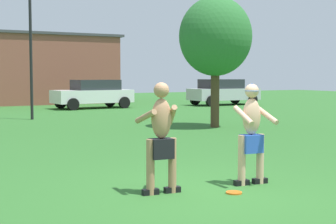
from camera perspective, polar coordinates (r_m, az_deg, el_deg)
ground_plane at (r=8.25m, az=4.59°, el=-8.90°), size 80.00×80.00×0.00m
player_with_cap at (r=8.73m, az=9.33°, el=-1.90°), size 0.64×0.62×1.72m
player_in_black at (r=7.96m, az=-0.76°, el=-2.59°), size 0.69×0.62×1.75m
frisbee at (r=8.19m, az=7.37°, el=-8.93°), size 0.26×0.26×0.03m
car_silver_mid_lot at (r=31.44m, az=6.16°, el=2.29°), size 4.33×2.09×1.58m
car_white_far_end at (r=28.48m, az=-8.35°, el=2.07°), size 4.39×2.22×1.58m
lamp_post at (r=21.95m, az=-15.12°, el=9.05°), size 0.60×0.24×6.22m
outbuilding_behind_lot at (r=34.45m, az=-16.98°, el=4.64°), size 13.07×6.10×4.46m
tree_left_field at (r=18.15m, az=5.32°, el=8.34°), size 2.56×2.56×4.59m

